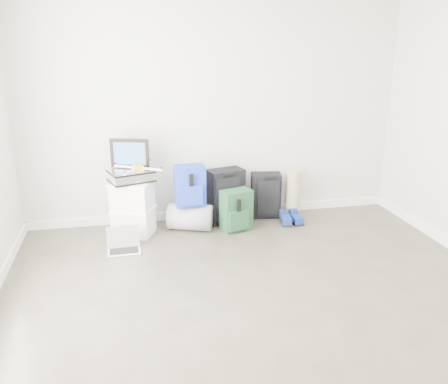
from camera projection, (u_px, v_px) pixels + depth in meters
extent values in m
plane|color=#3C352B|center=(278.00, 329.00, 3.63)|extent=(5.00, 5.00, 0.00)
cube|color=silver|center=(215.00, 108.00, 5.54)|extent=(4.50, 0.02, 2.70)
cube|color=white|center=(216.00, 212.00, 5.92)|extent=(4.50, 0.02, 0.10)
cube|color=white|center=(134.00, 223.00, 5.36)|extent=(0.51, 0.47, 0.27)
cube|color=white|center=(133.00, 210.00, 5.31)|extent=(0.54, 0.50, 0.04)
cube|color=white|center=(132.00, 197.00, 5.27)|extent=(0.51, 0.47, 0.27)
cube|color=white|center=(132.00, 183.00, 5.22)|extent=(0.54, 0.50, 0.04)
cube|color=#B2B2B7|center=(131.00, 176.00, 5.19)|extent=(0.53, 0.45, 0.13)
cube|color=black|center=(130.00, 153.00, 5.21)|extent=(0.42, 0.17, 0.33)
cube|color=#2A56A8|center=(130.00, 154.00, 5.20)|extent=(0.34, 0.12, 0.25)
cube|color=gold|center=(138.00, 168.00, 5.16)|extent=(0.13, 0.13, 0.05)
cube|color=white|center=(144.00, 165.00, 5.29)|extent=(0.17, 0.26, 0.02)
cube|color=white|center=(126.00, 167.00, 5.20)|extent=(0.26, 0.17, 0.02)
cube|color=white|center=(132.00, 171.00, 5.03)|extent=(0.17, 0.26, 0.02)
cube|color=white|center=(150.00, 169.00, 5.12)|extent=(0.26, 0.17, 0.02)
cylinder|color=#93959B|center=(190.00, 217.00, 5.48)|extent=(0.58, 0.47, 0.31)
cube|color=#1C26B7|center=(190.00, 186.00, 5.34)|extent=(0.34, 0.22, 0.47)
cube|color=#1C26B7|center=(191.00, 195.00, 5.26)|extent=(0.25, 0.08, 0.22)
cube|color=black|center=(226.00, 196.00, 5.68)|extent=(0.47, 0.34, 0.65)
cube|color=black|center=(228.00, 199.00, 5.55)|extent=(0.31, 0.11, 0.52)
cube|color=black|center=(228.00, 174.00, 5.46)|extent=(0.13, 0.06, 0.03)
cube|color=#143925|center=(236.00, 210.00, 5.46)|extent=(0.39, 0.30, 0.48)
cube|color=#143925|center=(238.00, 220.00, 5.38)|extent=(0.26, 0.14, 0.23)
cube|color=black|center=(266.00, 195.00, 5.85)|extent=(0.38, 0.26, 0.56)
cube|color=black|center=(268.00, 198.00, 5.75)|extent=(0.27, 0.07, 0.44)
cube|color=black|center=(269.00, 178.00, 5.67)|extent=(0.12, 0.04, 0.03)
cube|color=black|center=(286.00, 222.00, 5.71)|extent=(0.16, 0.31, 0.03)
cube|color=navy|center=(286.00, 218.00, 5.70)|extent=(0.15, 0.29, 0.07)
cube|color=black|center=(296.00, 221.00, 5.74)|extent=(0.11, 0.29, 0.03)
cube|color=navy|center=(296.00, 217.00, 5.72)|extent=(0.11, 0.28, 0.07)
cylinder|color=#9B906D|center=(293.00, 193.00, 5.88)|extent=(0.19, 0.19, 0.58)
cube|color=silver|center=(124.00, 251.00, 4.93)|extent=(0.34, 0.24, 0.02)
cube|color=black|center=(124.00, 251.00, 4.93)|extent=(0.30, 0.16, 0.00)
cube|color=black|center=(123.00, 236.00, 5.01)|extent=(0.34, 0.02, 0.23)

